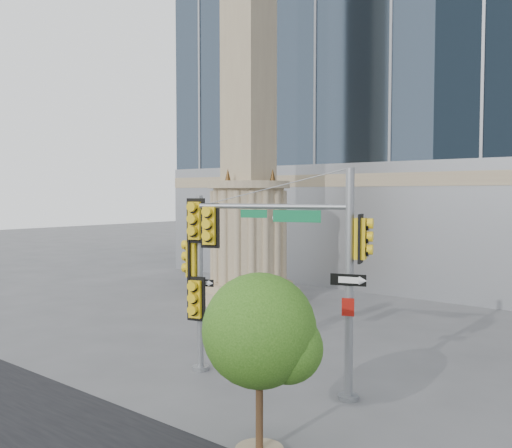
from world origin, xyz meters
The scene contains 5 objects.
ground centered at (0.00, 0.00, 0.00)m, with size 120.00×120.00×0.00m, color #545456.
monument centered at (-6.00, 9.00, 5.52)m, with size 4.40×4.40×16.60m.
main_signal_pole centered at (2.48, 1.18, 3.20)m, with size 3.83×1.69×5.16m.
secondary_signal_pole centered at (-0.71, 0.77, 2.67)m, with size 0.85×0.60×4.54m.
street_tree centered at (3.54, -1.78, 2.12)m, with size 2.06×2.02×3.22m.
Camera 1 is at (9.76, -9.39, 4.61)m, focal length 40.00 mm.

